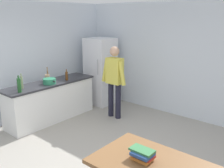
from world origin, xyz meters
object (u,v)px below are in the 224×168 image
object	(u,v)px
cooking_pot	(49,81)
utensil_jar	(47,77)
bottle_beer_brown	(67,76)
bottle_vinegar_tall	(22,82)
person	(114,78)
book_stack	(142,154)
bottle_wine_green	(19,85)
refrigerator	(100,71)

from	to	relation	value
cooking_pot	utensil_jar	bearing A→B (deg)	152.29
bottle_beer_brown	cooking_pot	bearing A→B (deg)	-95.34
cooking_pot	bottle_vinegar_tall	world-z (taller)	bottle_vinegar_tall
bottle_vinegar_tall	bottle_beer_brown	bearing A→B (deg)	81.31
person	bottle_vinegar_tall	distance (m)	2.03
book_stack	utensil_jar	bearing A→B (deg)	161.08
bottle_vinegar_tall	bottle_wine_green	bearing A→B (deg)	-40.77
utensil_jar	book_stack	size ratio (longest dim) A/B	1.15
bottle_beer_brown	bottle_wine_green	xyz separation A→B (m)	(0.03, -1.23, 0.04)
refrigerator	bottle_vinegar_tall	bearing A→B (deg)	-92.94
person	cooking_pot	bearing A→B (deg)	-130.10
cooking_pot	bottle_beer_brown	distance (m)	0.46
utensil_jar	cooking_pot	bearing A→B (deg)	-27.71
cooking_pot	utensil_jar	world-z (taller)	utensil_jar
bottle_vinegar_tall	utensil_jar	bearing A→B (deg)	101.47
bottle_beer_brown	book_stack	size ratio (longest dim) A/B	0.93
person	bottle_vinegar_tall	bearing A→B (deg)	-121.71
utensil_jar	refrigerator	bearing A→B (deg)	80.12
cooking_pot	bottle_vinegar_tall	size ratio (longest dim) A/B	1.25
bottle_vinegar_tall	bottle_beer_brown	world-z (taller)	bottle_vinegar_tall
bottle_beer_brown	refrigerator	bearing A→B (deg)	92.09
refrigerator	bottle_beer_brown	bearing A→B (deg)	-87.91
refrigerator	book_stack	size ratio (longest dim) A/B	6.45
person	bottle_vinegar_tall	size ratio (longest dim) A/B	5.31
refrigerator	book_stack	bearing A→B (deg)	-40.77
cooking_pot	book_stack	xyz separation A→B (m)	(3.14, -1.03, -0.14)
utensil_jar	bottle_wine_green	size ratio (longest dim) A/B	0.94
person	utensil_jar	distance (m)	1.57
utensil_jar	bottle_beer_brown	world-z (taller)	utensil_jar
bottle_wine_green	person	bearing A→B (deg)	65.32
refrigerator	utensil_jar	xyz separation A→B (m)	(-0.27, -1.54, 0.08)
bottle_vinegar_tall	bottle_wine_green	xyz separation A→B (m)	(0.20, -0.17, 0.01)
refrigerator	bottle_vinegar_tall	world-z (taller)	refrigerator
refrigerator	person	bearing A→B (deg)	-30.23
utensil_jar	bottle_vinegar_tall	world-z (taller)	same
bottle_beer_brown	bottle_wine_green	distance (m)	1.23
utensil_jar	bottle_wine_green	xyz separation A→B (m)	(0.35, -0.91, 0.07)
bottle_vinegar_tall	book_stack	world-z (taller)	bottle_vinegar_tall
cooking_pot	bottle_beer_brown	bearing A→B (deg)	84.66
bottle_wine_green	cooking_pot	bearing A→B (deg)	95.71
refrigerator	bottle_vinegar_tall	xyz separation A→B (m)	(-0.12, -2.28, 0.14)
cooking_pot	utensil_jar	xyz separation A→B (m)	(-0.27, 0.14, 0.02)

